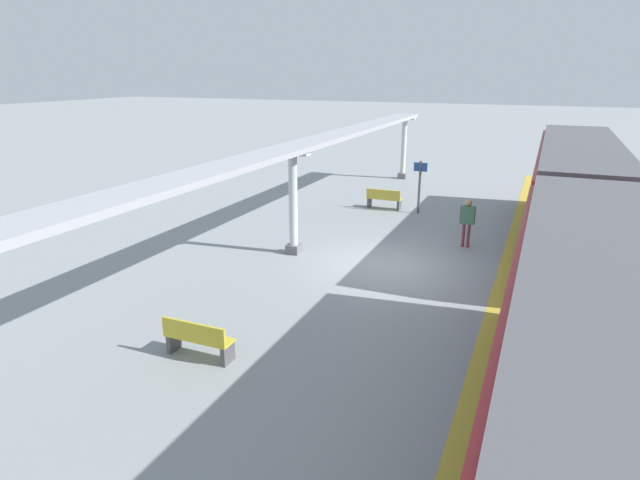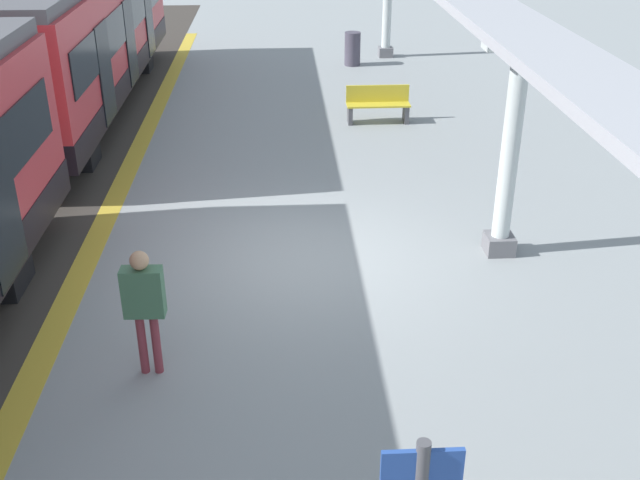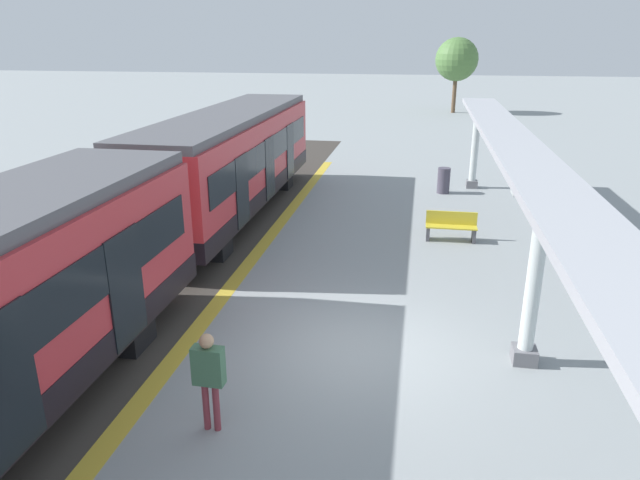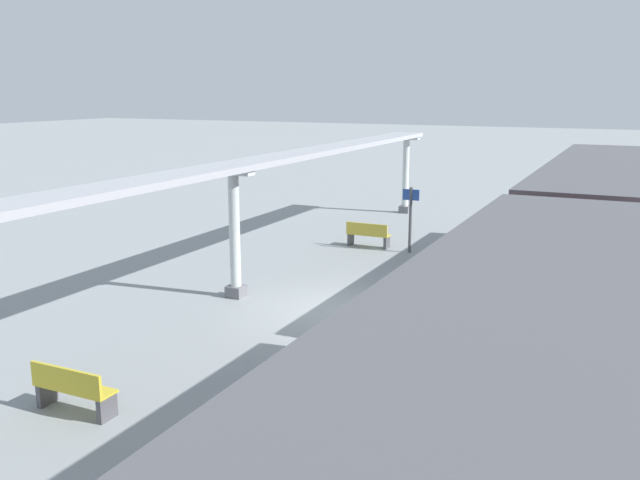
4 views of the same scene
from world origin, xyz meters
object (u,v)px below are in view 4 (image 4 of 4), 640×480
at_px(canopy_pillar_second, 235,234).
at_px(bench_near_end, 368,235).
at_px(passenger_waiting_near_edge, 456,255).
at_px(train_near_carriage, 593,224).
at_px(platform_info_sign, 411,213).
at_px(canopy_pillar_nearest, 406,174).
at_px(train_far_carriage, 496,447).
at_px(bench_mid_platform, 72,389).

relative_size(canopy_pillar_second, bench_near_end, 2.23).
distance_m(bench_near_end, passenger_waiting_near_edge, 5.74).
relative_size(train_near_carriage, passenger_waiting_near_edge, 7.41).
distance_m(train_near_carriage, platform_info_sign, 6.14).
bearing_deg(canopy_pillar_nearest, canopy_pillar_second, 90.00).
bearing_deg(train_far_carriage, canopy_pillar_second, -44.66).
distance_m(canopy_pillar_second, passenger_waiting_near_edge, 5.87).
bearing_deg(canopy_pillar_second, bench_mid_platform, 99.12).
relative_size(canopy_pillar_nearest, platform_info_sign, 1.52).
bearing_deg(canopy_pillar_nearest, passenger_waiting_near_edge, 114.75).
distance_m(bench_near_end, bench_mid_platform, 13.69).
bearing_deg(bench_near_end, train_near_carriage, 163.09).
height_order(train_far_carriage, canopy_pillar_second, train_far_carriage).
bearing_deg(bench_near_end, passenger_waiting_near_edge, 135.51).
distance_m(canopy_pillar_nearest, passenger_waiting_near_edge, 12.15).
relative_size(bench_mid_platform, passenger_waiting_near_edge, 0.91).
height_order(train_near_carriage, train_far_carriage, same).
bearing_deg(bench_near_end, bench_mid_platform, 90.37).
distance_m(canopy_pillar_nearest, bench_mid_platform, 20.77).
xyz_separation_m(train_near_carriage, passenger_waiting_near_edge, (3.23, 1.78, -0.79)).
distance_m(canopy_pillar_second, bench_near_end, 7.06).
distance_m(train_far_carriage, bench_mid_platform, 7.47).
distance_m(canopy_pillar_nearest, bench_near_end, 7.20).
height_order(bench_near_end, platform_info_sign, platform_info_sign).
bearing_deg(canopy_pillar_second, platform_info_sign, -110.74).
relative_size(train_near_carriage, bench_mid_platform, 8.18).
bearing_deg(passenger_waiting_near_edge, train_near_carriage, -151.10).
height_order(canopy_pillar_nearest, canopy_pillar_second, same).
height_order(canopy_pillar_nearest, platform_info_sign, canopy_pillar_nearest).
distance_m(train_near_carriage, bench_mid_platform, 13.62).
bearing_deg(bench_mid_platform, canopy_pillar_nearest, -86.98).
relative_size(train_far_carriage, canopy_pillar_second, 3.67).
bearing_deg(passenger_waiting_near_edge, bench_near_end, -44.49).
distance_m(train_near_carriage, train_far_carriage, 12.86).
bearing_deg(bench_mid_platform, train_far_carriage, 169.08).
height_order(canopy_pillar_second, bench_mid_platform, canopy_pillar_second).
xyz_separation_m(canopy_pillar_nearest, bench_mid_platform, (-1.09, 20.70, -1.26)).
bearing_deg(train_near_carriage, platform_info_sign, -20.04).
xyz_separation_m(train_far_carriage, canopy_pillar_second, (8.30, -8.21, -0.13)).
distance_m(canopy_pillar_nearest, platform_info_sign, 7.59).
distance_m(train_near_carriage, canopy_pillar_nearest, 12.42).
xyz_separation_m(train_near_carriage, canopy_pillar_nearest, (8.30, -9.23, -0.13)).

